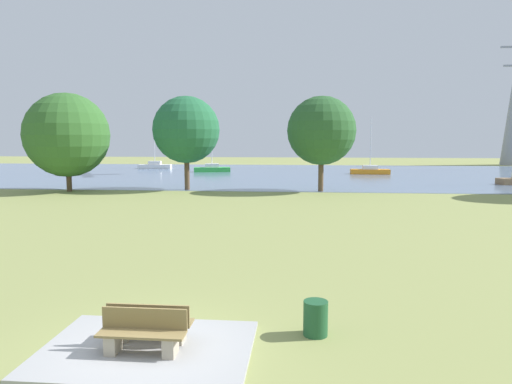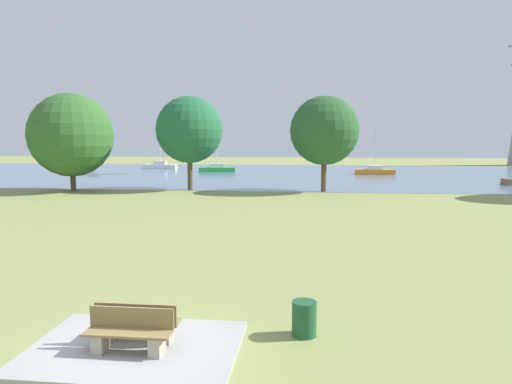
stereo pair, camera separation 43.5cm
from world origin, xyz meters
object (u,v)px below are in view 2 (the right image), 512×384
bench_facing_water (139,324)px  sailboat_green (217,168)px  sailboat_orange (375,171)px  tree_west_far (189,130)px  sailboat_white (160,166)px  litter_bin (304,318)px  tree_east_near (324,131)px  tree_east_far (71,135)px  bench_facing_inland (129,335)px

bench_facing_water → sailboat_green: bearing=99.3°
bench_facing_water → sailboat_orange: bearing=76.8°
tree_west_far → bench_facing_water: bearing=-77.7°
sailboat_white → litter_bin: bearing=-69.1°
litter_bin → tree_east_near: tree_east_near is taller
tree_east_far → tree_west_far: 9.89m
sailboat_orange → tree_east_near: 21.71m
litter_bin → sailboat_orange: bearing=80.5°
bench_facing_water → litter_bin: bench_facing_water is taller
sailboat_green → tree_east_far: (-7.71, -23.92, 4.27)m
sailboat_green → sailboat_orange: size_ratio=1.11×
tree_west_far → tree_east_near: (11.58, -0.22, -0.10)m
sailboat_green → sailboat_orange: sailboat_green is taller
bench_facing_inland → tree_west_far: bearing=102.1°
litter_bin → sailboat_white: sailboat_white is taller
tree_east_far → litter_bin: bearing=-54.1°
sailboat_green → sailboat_orange: 20.54m
bench_facing_water → sailboat_green: (-8.60, 52.32, 0.01)m
sailboat_orange → tree_east_near: size_ratio=0.89×
sailboat_orange → tree_east_near: tree_east_near is taller
sailboat_green → sailboat_white: 11.44m
sailboat_green → tree_west_far: 22.27m
bench_facing_inland → tree_east_near: 31.69m
tree_east_far → tree_west_far: tree_east_far is taller
bench_facing_water → tree_east_far: 33.03m
bench_facing_inland → sailboat_green: (-8.60, 52.86, 0.01)m
tree_east_near → tree_east_far: bearing=-174.6°
bench_facing_inland → litter_bin: size_ratio=2.25×
sailboat_orange → bench_facing_inland: bearing=-103.1°
sailboat_orange → tree_west_far: bearing=-133.1°
litter_bin → sailboat_green: bearing=103.3°
bench_facing_inland → tree_east_far: 33.50m
tree_east_far → sailboat_white: bearing=93.9°
sailboat_orange → tree_east_far: size_ratio=0.86×
sailboat_green → sailboat_white: size_ratio=1.19×
sailboat_green → tree_west_far: tree_west_far is taller
sailboat_green → tree_east_far: 25.49m
tree_west_far → sailboat_orange: bearing=46.9°
sailboat_green → bench_facing_inland: bearing=-80.8°
bench_facing_water → sailboat_green: 53.03m
sailboat_white → tree_east_near: tree_east_near is taller
tree_east_near → tree_west_far: bearing=178.9°
bench_facing_water → tree_east_near: tree_east_near is taller
sailboat_white → tree_west_far: (11.64, -27.70, 4.75)m
sailboat_white → tree_east_near: (23.22, -27.92, 4.65)m
litter_bin → sailboat_white: 61.47m
sailboat_green → bench_facing_water: bearing=-80.7°
bench_facing_water → tree_east_far: bearing=119.9°
bench_facing_inland → tree_west_far: size_ratio=0.22×
litter_bin → sailboat_white: bearing=110.9°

